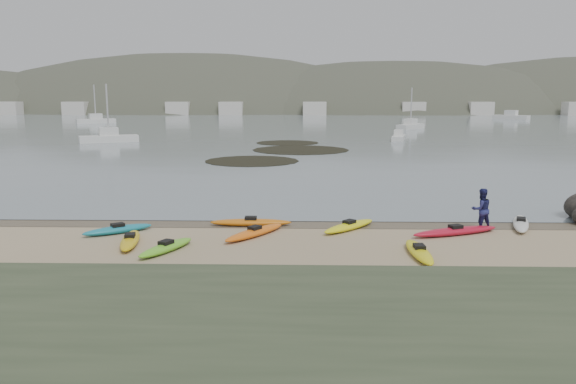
{
  "coord_description": "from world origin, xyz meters",
  "views": [
    {
      "loc": [
        0.69,
        -27.03,
        6.21
      ],
      "look_at": [
        0.0,
        0.0,
        1.5
      ],
      "focal_mm": 35.0,
      "sensor_mm": 36.0,
      "label": 1
    }
  ],
  "objects": [
    {
      "name": "bluff",
      "position": [
        0.0,
        -17.5,
        1.0
      ],
      "size": [
        60.0,
        8.0,
        2.0
      ],
      "primitive_type": "cube",
      "color": "#475138",
      "rests_on": "ground"
    },
    {
      "name": "ground",
      "position": [
        0.0,
        0.0,
        0.0
      ],
      "size": [
        600.0,
        600.0,
        0.0
      ],
      "primitive_type": "plane",
      "color": "tan",
      "rests_on": "ground"
    },
    {
      "name": "wet_sand",
      "position": [
        0.0,
        -0.3,
        0.0
      ],
      "size": [
        60.0,
        60.0,
        0.0
      ],
      "primitive_type": "plane",
      "color": "brown",
      "rests_on": "ground"
    },
    {
      "name": "kayaks",
      "position": [
        0.9,
        -2.87,
        0.17
      ],
      "size": [
        21.19,
        8.62,
        0.34
      ],
      "color": "gold",
      "rests_on": "ground"
    },
    {
      "name": "far_hills",
      "position": [
        39.38,
        193.97,
        -15.93
      ],
      "size": [
        550.0,
        135.0,
        80.0
      ],
      "color": "#384235",
      "rests_on": "ground"
    },
    {
      "name": "kelp_mats",
      "position": [
        -1.29,
        35.08,
        0.03
      ],
      "size": [
        14.41,
        28.44,
        0.04
      ],
      "color": "black",
      "rests_on": "water"
    },
    {
      "name": "water",
      "position": [
        0.0,
        300.0,
        0.01
      ],
      "size": [
        1200.0,
        1200.0,
        0.0
      ],
      "primitive_type": "plane",
      "color": "slate",
      "rests_on": "ground"
    },
    {
      "name": "moored_boats",
      "position": [
        5.81,
        85.13,
        0.55
      ],
      "size": [
        105.09,
        76.79,
        1.23
      ],
      "color": "silver",
      "rests_on": "ground"
    },
    {
      "name": "person_east",
      "position": [
        8.96,
        -1.48,
        0.98
      ],
      "size": [
        1.1,
        0.94,
        1.96
      ],
      "primitive_type": "imported",
      "rotation": [
        0.0,
        0.0,
        3.37
      ],
      "color": "navy",
      "rests_on": "ground"
    },
    {
      "name": "far_town",
      "position": [
        6.0,
        145.0,
        2.0
      ],
      "size": [
        199.0,
        5.0,
        4.0
      ],
      "color": "beige",
      "rests_on": "ground"
    }
  ]
}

